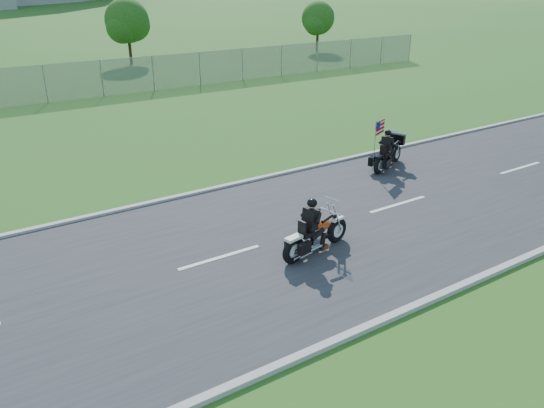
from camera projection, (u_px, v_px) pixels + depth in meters
ground at (288, 239)px, 13.95m from camera, size 420.00×420.00×0.00m
road at (288, 238)px, 13.94m from camera, size 120.00×8.00×0.04m
curb_north at (217, 188)px, 17.06m from camera, size 120.00×0.18×0.12m
curb_south at (399, 314)px, 10.80m from camera, size 120.00×0.18×0.12m
tree_fence_near at (128, 23)px, 38.92m from camera, size 3.52×3.28×4.75m
tree_fence_far at (318, 20)px, 45.36m from camera, size 3.08×2.87×4.20m
motorcycle_lead at (315, 236)px, 13.04m from camera, size 2.25×0.83×1.53m
motorcycle_follow at (388, 155)px, 18.73m from camera, size 2.05×1.13×1.81m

